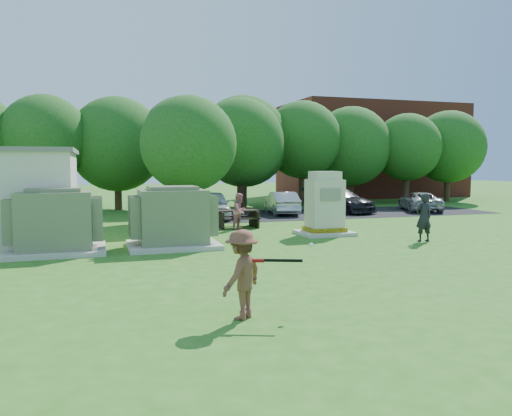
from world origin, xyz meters
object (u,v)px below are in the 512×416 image
object	(u,v)px
picnic_table	(237,217)
transformer_left	(55,223)
person_by_generator	(424,218)
car_silver_a	(282,203)
transformer_right	(173,219)
person_at_picnic	(240,211)
generator_cabinet	(325,207)
car_white	(213,205)
batter	(242,274)
car_silver_b	(420,202)
car_dark	(339,200)

from	to	relation	value
picnic_table	transformer_left	bearing A→B (deg)	-148.34
person_by_generator	car_silver_a	world-z (taller)	person_by_generator
picnic_table	person_by_generator	world-z (taller)	person_by_generator
transformer_right	transformer_left	bearing A→B (deg)	180.00
transformer_left	car_silver_a	xyz separation A→B (m)	(11.17, 9.42, -0.33)
person_at_picnic	car_silver_a	size ratio (longest dim) A/B	0.41
generator_cabinet	car_white	bearing A→B (deg)	112.10
batter	person_by_generator	xyz separation A→B (m)	(8.79, 6.74, 0.07)
generator_cabinet	picnic_table	xyz separation A→B (m)	(-2.72, 3.25, -0.62)
picnic_table	car_silver_b	size ratio (longest dim) A/B	0.45
transformer_right	batter	bearing A→B (deg)	-89.62
transformer_right	batter	world-z (taller)	transformer_right
person_by_generator	person_at_picnic	bearing A→B (deg)	-43.38
person_at_picnic	car_dark	world-z (taller)	person_at_picnic
generator_cabinet	person_by_generator	size ratio (longest dim) A/B	1.43
transformer_right	car_dark	distance (m)	14.67
transformer_right	car_white	bearing A→B (deg)	68.78
generator_cabinet	car_silver_a	xyz separation A→B (m)	(1.27, 8.24, -0.47)
transformer_left	car_dark	size ratio (longest dim) A/B	0.62
transformer_left	person_by_generator	world-z (taller)	transformer_left
transformer_right	car_silver_a	distance (m)	12.02
generator_cabinet	car_white	xyz separation A→B (m)	(-2.94, 7.23, -0.39)
transformer_left	batter	distance (m)	9.11
transformer_left	car_white	size ratio (longest dim) A/B	0.71
picnic_table	person_by_generator	distance (m)	8.05
picnic_table	car_dark	bearing A→B (deg)	33.94
picnic_table	car_silver_a	distance (m)	6.38
transformer_left	picnic_table	bearing A→B (deg)	31.66
transformer_left	batter	xyz separation A→B (m)	(3.76, -8.30, -0.15)
picnic_table	batter	size ratio (longest dim) A/B	1.12
batter	car_white	size ratio (longest dim) A/B	0.39
car_white	car_silver_b	xyz separation A→B (m)	(12.84, 0.33, -0.15)
generator_cabinet	car_white	world-z (taller)	generator_cabinet
car_white	car_silver_a	distance (m)	4.32
picnic_table	car_white	world-z (taller)	car_white
generator_cabinet	car_silver_b	distance (m)	12.47
picnic_table	car_dark	size ratio (longest dim) A/B	0.38
person_by_generator	car_dark	xyz separation A→B (m)	(2.27, 11.12, -0.18)
batter	car_silver_b	bearing A→B (deg)	-174.81
picnic_table	batter	distance (m)	13.18
car_silver_a	person_at_picnic	bearing A→B (deg)	62.80
generator_cabinet	picnic_table	bearing A→B (deg)	129.86
car_silver_a	car_silver_b	xyz separation A→B (m)	(8.63, -0.68, -0.07)
batter	car_silver_b	world-z (taller)	batter
generator_cabinet	car_dark	bearing A→B (deg)	59.65
transformer_right	car_dark	size ratio (longest dim) A/B	0.62
transformer_right	car_silver_b	xyz separation A→B (m)	(16.10, 8.74, -0.40)
car_white	person_by_generator	bearing A→B (deg)	-51.38
car_dark	car_silver_b	bearing A→B (deg)	-27.44
person_at_picnic	car_silver_b	size ratio (longest dim) A/B	0.39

